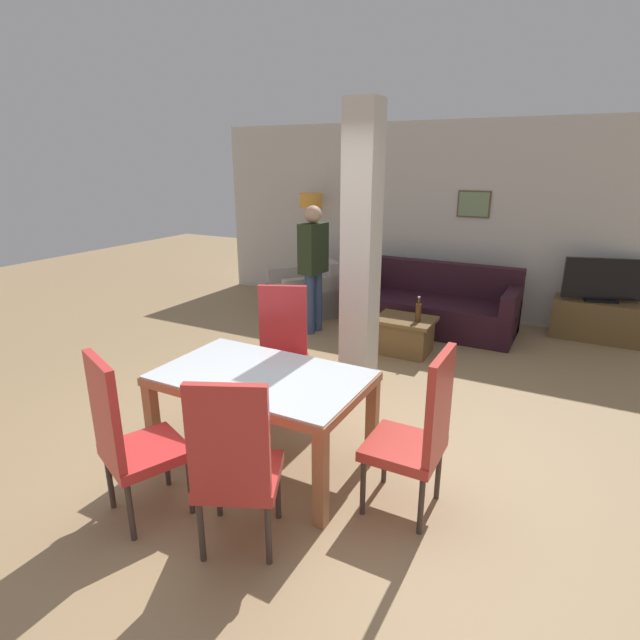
{
  "coord_description": "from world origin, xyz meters",
  "views": [
    {
      "loc": [
        1.91,
        -2.69,
        2.18
      ],
      "look_at": [
        0.0,
        0.89,
        0.87
      ],
      "focal_mm": 28.0,
      "sensor_mm": 36.0,
      "label": 1
    }
  ],
  "objects_px": {
    "floor_lamp": "(311,211)",
    "dining_table": "(262,393)",
    "dining_chair_near_left": "(128,436)",
    "tv_stand": "(596,320)",
    "bottle": "(418,312)",
    "sofa": "(432,307)",
    "armchair": "(305,294)",
    "standing_person": "(313,261)",
    "dining_chair_near_right": "(235,463)",
    "tv_screen": "(604,281)",
    "coffee_table": "(404,335)",
    "dining_chair_head_right": "(419,431)",
    "dining_chair_far_left": "(282,346)"
  },
  "relations": [
    {
      "from": "dining_table",
      "to": "dining_chair_near_left",
      "type": "distance_m",
      "value": 0.97
    },
    {
      "from": "tv_stand",
      "to": "floor_lamp",
      "type": "distance_m",
      "value": 4.24
    },
    {
      "from": "floor_lamp",
      "to": "standing_person",
      "type": "bearing_deg",
      "value": -59.85
    },
    {
      "from": "standing_person",
      "to": "armchair",
      "type": "bearing_deg",
      "value": -136.5
    },
    {
      "from": "tv_stand",
      "to": "floor_lamp",
      "type": "xyz_separation_m",
      "value": [
        -4.07,
        -0.07,
        1.18
      ]
    },
    {
      "from": "dining_chair_head_right",
      "to": "sofa",
      "type": "height_order",
      "value": "dining_chair_head_right"
    },
    {
      "from": "dining_chair_near_right",
      "to": "dining_chair_far_left",
      "type": "relative_size",
      "value": 1.0
    },
    {
      "from": "bottle",
      "to": "coffee_table",
      "type": "bearing_deg",
      "value": 165.29
    },
    {
      "from": "armchair",
      "to": "dining_chair_near_left",
      "type": "bearing_deg",
      "value": 146.15
    },
    {
      "from": "armchair",
      "to": "coffee_table",
      "type": "bearing_deg",
      "value": -165.63
    },
    {
      "from": "dining_table",
      "to": "dining_chair_near_right",
      "type": "relative_size",
      "value": 1.34
    },
    {
      "from": "coffee_table",
      "to": "tv_screen",
      "type": "relative_size",
      "value": 0.75
    },
    {
      "from": "dining_chair_head_right",
      "to": "coffee_table",
      "type": "xyz_separation_m",
      "value": [
        -0.99,
        2.64,
        -0.36
      ]
    },
    {
      "from": "sofa",
      "to": "tv_stand",
      "type": "relative_size",
      "value": 2.1
    },
    {
      "from": "dining_chair_near_left",
      "to": "tv_stand",
      "type": "relative_size",
      "value": 1.08
    },
    {
      "from": "dining_chair_far_left",
      "to": "tv_stand",
      "type": "distance_m",
      "value": 4.23
    },
    {
      "from": "floor_lamp",
      "to": "standing_person",
      "type": "xyz_separation_m",
      "value": [
        0.78,
        -1.35,
        -0.48
      ]
    },
    {
      "from": "dining_table",
      "to": "dining_chair_far_left",
      "type": "distance_m",
      "value": 0.93
    },
    {
      "from": "bottle",
      "to": "tv_screen",
      "type": "xyz_separation_m",
      "value": [
        1.82,
        1.62,
        0.23
      ]
    },
    {
      "from": "dining_chair_near_right",
      "to": "standing_person",
      "type": "bearing_deg",
      "value": 87.73
    },
    {
      "from": "dining_chair_head_right",
      "to": "armchair",
      "type": "distance_m",
      "value": 4.53
    },
    {
      "from": "floor_lamp",
      "to": "dining_table",
      "type": "bearing_deg",
      "value": -65.35
    },
    {
      "from": "dining_table",
      "to": "standing_person",
      "type": "height_order",
      "value": "standing_person"
    },
    {
      "from": "bottle",
      "to": "standing_person",
      "type": "bearing_deg",
      "value": 172.25
    },
    {
      "from": "floor_lamp",
      "to": "tv_screen",
      "type": "bearing_deg",
      "value": 0.95
    },
    {
      "from": "dining_chair_head_right",
      "to": "tv_stand",
      "type": "height_order",
      "value": "dining_chair_head_right"
    },
    {
      "from": "dining_chair_head_right",
      "to": "tv_stand",
      "type": "xyz_separation_m",
      "value": [
        1.0,
        4.22,
        -0.33
      ]
    },
    {
      "from": "dining_chair_head_right",
      "to": "sofa",
      "type": "distance_m",
      "value": 3.83
    },
    {
      "from": "bottle",
      "to": "dining_chair_head_right",
      "type": "bearing_deg",
      "value": -72.47
    },
    {
      "from": "bottle",
      "to": "sofa",
      "type": "bearing_deg",
      "value": 97.06
    },
    {
      "from": "floor_lamp",
      "to": "armchair",
      "type": "bearing_deg",
      "value": -68.58
    },
    {
      "from": "dining_chair_near_right",
      "to": "sofa",
      "type": "height_order",
      "value": "dining_chair_near_right"
    },
    {
      "from": "dining_chair_head_right",
      "to": "bottle",
      "type": "bearing_deg",
      "value": 17.53
    },
    {
      "from": "armchair",
      "to": "tv_screen",
      "type": "height_order",
      "value": "tv_screen"
    },
    {
      "from": "sofa",
      "to": "floor_lamp",
      "type": "bearing_deg",
      "value": -12.01
    },
    {
      "from": "sofa",
      "to": "floor_lamp",
      "type": "height_order",
      "value": "floor_lamp"
    },
    {
      "from": "dining_chair_near_right",
      "to": "tv_screen",
      "type": "relative_size",
      "value": 1.24
    },
    {
      "from": "armchair",
      "to": "coffee_table",
      "type": "height_order",
      "value": "armchair"
    },
    {
      "from": "dining_chair_near_right",
      "to": "bottle",
      "type": "distance_m",
      "value": 3.42
    },
    {
      "from": "coffee_table",
      "to": "floor_lamp",
      "type": "height_order",
      "value": "floor_lamp"
    },
    {
      "from": "bottle",
      "to": "dining_chair_near_left",
      "type": "bearing_deg",
      "value": -101.64
    },
    {
      "from": "dining_table",
      "to": "tv_stand",
      "type": "bearing_deg",
      "value": 62.77
    },
    {
      "from": "sofa",
      "to": "dining_chair_far_left",
      "type": "bearing_deg",
      "value": 78.38
    },
    {
      "from": "dining_chair_far_left",
      "to": "standing_person",
      "type": "xyz_separation_m",
      "value": [
        -0.75,
        1.95,
        0.36
      ]
    },
    {
      "from": "tv_screen",
      "to": "coffee_table",
      "type": "bearing_deg",
      "value": 22.63
    },
    {
      "from": "armchair",
      "to": "tv_stand",
      "type": "relative_size",
      "value": 1.24
    },
    {
      "from": "dining_chair_head_right",
      "to": "dining_chair_far_left",
      "type": "relative_size",
      "value": 1.0
    },
    {
      "from": "dining_chair_head_right",
      "to": "dining_chair_near_left",
      "type": "relative_size",
      "value": 1.0
    },
    {
      "from": "dining_chair_near_left",
      "to": "coffee_table",
      "type": "relative_size",
      "value": 1.64
    },
    {
      "from": "dining_chair_far_left",
      "to": "dining_chair_near_right",
      "type": "bearing_deg",
      "value": 90.53
    }
  ]
}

